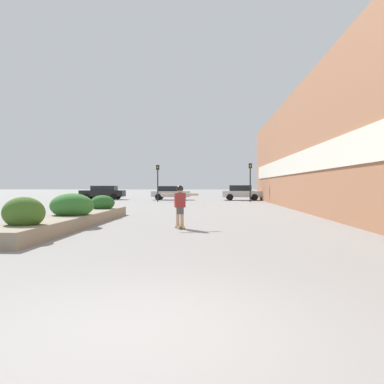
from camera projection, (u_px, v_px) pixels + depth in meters
ground_plane at (136, 333)px, 3.69m from camera, size 300.00×300.00×0.00m
building_wall_right at (312, 145)px, 19.72m from camera, size 0.67×43.32×7.26m
planter_box at (72, 215)px, 13.52m from camera, size 1.56×10.60×1.19m
skateboard at (180, 226)px, 12.78m from camera, size 0.42×0.75×0.09m
skateboarder at (180, 201)px, 12.76m from camera, size 1.26×0.46×1.39m
car_leftmost at (103, 192)px, 39.83m from camera, size 4.62×1.86×1.47m
car_center_left at (171, 193)px, 38.99m from camera, size 3.93×1.93×1.44m
car_center_right at (241, 192)px, 37.98m from camera, size 3.94×1.94×1.52m
traffic_light_left at (158, 177)px, 34.39m from camera, size 0.28×0.30×3.39m
traffic_light_right at (250, 176)px, 34.28m from camera, size 0.28×0.30×3.53m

